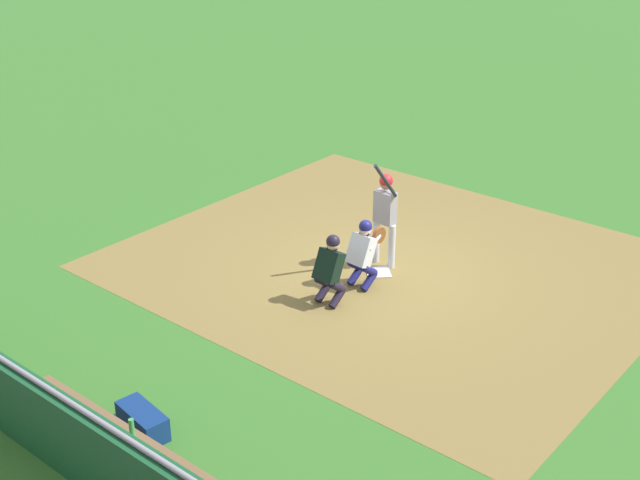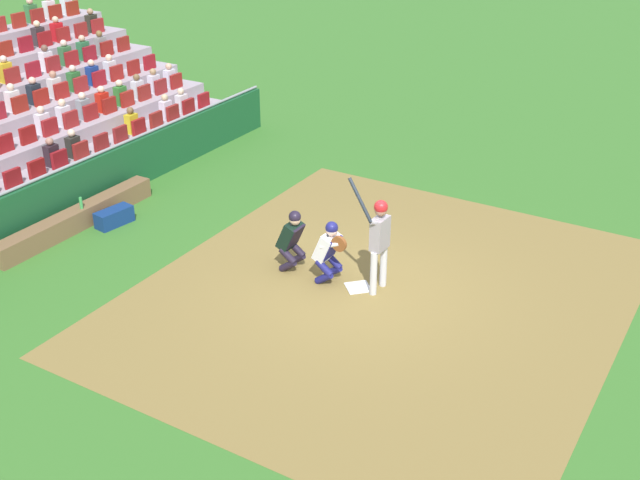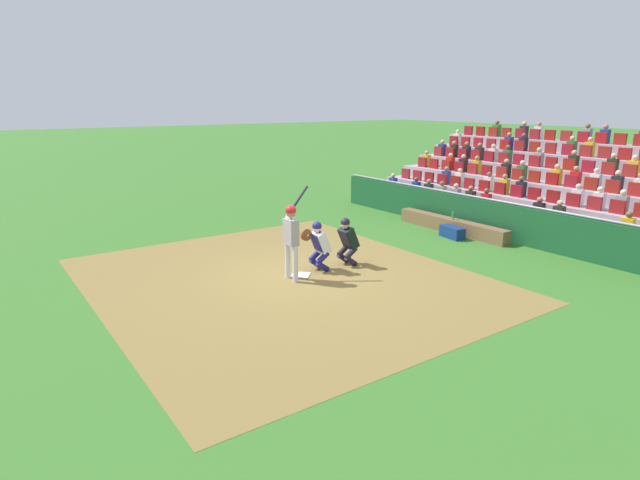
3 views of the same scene
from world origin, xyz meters
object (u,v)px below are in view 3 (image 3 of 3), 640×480
water_bottle_on_bench (453,216)px  equipment_duffel_bag (452,232)px  batter_at_plate (291,234)px  home_plate_marker (301,275)px  catcher_crouching (318,243)px  dugout_bench (451,225)px  home_plate_umpire (347,239)px

water_bottle_on_bench → equipment_duffel_bag: size_ratio=0.31×
batter_at_plate → water_bottle_on_bench: batter_at_plate is taller
home_plate_marker → batter_at_plate: (-0.13, 0.33, 1.13)m
catcher_crouching → home_plate_marker: bearing=97.9°
dugout_bench → catcher_crouching: bearing=97.7°
home_plate_marker → batter_at_plate: batter_at_plate is taller
home_plate_marker → dugout_bench: size_ratio=0.10×
catcher_crouching → water_bottle_on_bench: bearing=-83.3°
catcher_crouching → water_bottle_on_bench: size_ratio=4.98×
home_plate_marker → batter_at_plate: size_ratio=0.20×
home_plate_marker → water_bottle_on_bench: bearing=-83.2°
home_plate_marker → equipment_duffel_bag: (0.33, -5.86, 0.16)m
dugout_bench → water_bottle_on_bench: bearing=144.6°
dugout_bench → equipment_duffel_bag: bearing=133.6°
home_plate_marker → water_bottle_on_bench: (0.76, -6.35, 0.55)m
catcher_crouching → equipment_duffel_bag: catcher_crouching is taller
catcher_crouching → equipment_duffel_bag: (0.25, -5.27, -0.54)m
batter_at_plate → catcher_crouching: batter_at_plate is taller
batter_at_plate → water_bottle_on_bench: size_ratio=8.52×
batter_at_plate → equipment_duffel_bag: (0.46, -6.19, -0.96)m
catcher_crouching → water_bottle_on_bench: 5.80m
home_plate_umpire → dugout_bench: (0.85, -4.98, -0.48)m
home_plate_marker → home_plate_umpire: size_ratio=0.34×
catcher_crouching → dugout_bench: catcher_crouching is taller
batter_at_plate → equipment_duffel_bag: batter_at_plate is taller
home_plate_marker → equipment_duffel_bag: bearing=-86.8°
batter_at_plate → dugout_bench: (1.00, -6.76, -0.92)m
home_plate_umpire → equipment_duffel_bag: (0.31, -4.41, -0.52)m
water_bottle_on_bench → home_plate_umpire: bearing=98.6°
catcher_crouching → home_plate_umpire: catcher_crouching is taller
home_plate_marker → equipment_duffel_bag: equipment_duffel_bag is taller
home_plate_umpire → dugout_bench: bearing=-80.3°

